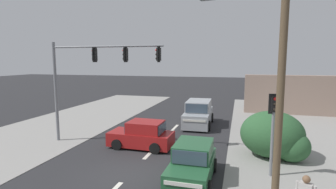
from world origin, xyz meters
The scene contains 12 objects.
ground_plane centered at (0.00, 0.00, 0.00)m, with size 140.00×140.00×0.00m, color #28282B.
lane_dash_mid centered at (0.00, 3.00, 0.00)m, with size 0.20×2.40×0.01m, color silver.
lane_dash_far centered at (0.00, 8.00, 0.00)m, with size 0.20×2.40×0.01m, color silver.
kerb_left_verge centered at (-8.50, 4.00, 0.01)m, with size 8.00×40.00×0.02m, color gray.
utility_pole_foreground_right centered at (5.73, -0.50, 5.41)m, with size 3.77×0.69×10.09m.
traffic_signal_mast centered at (-3.84, 3.38, 4.35)m, with size 6.89×0.47×6.00m.
pedestal_signal_right_kerb centered at (5.91, 1.42, 2.42)m, with size 0.44×0.31×3.56m.
roadside_bush centered at (6.34, 3.86, 1.12)m, with size 3.30×2.83×2.38m.
shopfront_wall_far centered at (11.00, 16.00, 1.80)m, with size 12.00×1.00×3.60m, color gray.
suv_oncoming_near centered at (1.55, 9.52, 0.88)m, with size 2.16×4.59×1.90m.
hatchback_oncoming_mid centered at (2.74, 0.23, 0.70)m, with size 1.79×3.64×1.53m.
hatchback_crossing_left centered at (-0.72, 3.51, 0.70)m, with size 3.67×1.84×1.53m.
Camera 1 is at (4.51, -10.02, 4.91)m, focal length 28.00 mm.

